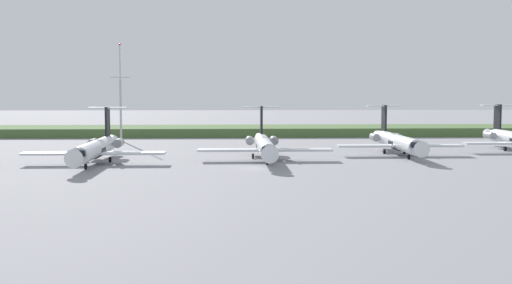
{
  "coord_description": "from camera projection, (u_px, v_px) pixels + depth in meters",
  "views": [
    {
      "loc": [
        -4.66,
        -99.86,
        12.13
      ],
      "look_at": [
        0.0,
        13.1,
        3.0
      ],
      "focal_mm": 45.97,
      "sensor_mm": 36.0,
      "label": 1
    }
  ],
  "objects": [
    {
      "name": "regional_jet_fourth",
      "position": [
        397.0,
        141.0,
        121.03
      ],
      "size": [
        22.81,
        31.0,
        9.0
      ],
      "color": "silver",
      "rests_on": "ground"
    },
    {
      "name": "antenna_mast",
      "position": [
        121.0,
        101.0,
        153.28
      ],
      "size": [
        4.4,
        0.5,
        22.8
      ],
      "color": "#B2B2B7",
      "rests_on": "ground"
    },
    {
      "name": "grass_berm",
      "position": [
        247.0,
        131.0,
        173.22
      ],
      "size": [
        320.0,
        20.0,
        2.28
      ],
      "primitive_type": "cube",
      "color": "#4C6B38",
      "rests_on": "ground"
    },
    {
      "name": "regional_jet_third",
      "position": [
        264.0,
        145.0,
        112.69
      ],
      "size": [
        22.81,
        31.0,
        9.0
      ],
      "color": "silver",
      "rests_on": "ground"
    },
    {
      "name": "regional_jet_second",
      "position": [
        96.0,
        148.0,
        106.89
      ],
      "size": [
        22.81,
        31.0,
        9.0
      ],
      "color": "silver",
      "rests_on": "ground"
    },
    {
      "name": "ground_plane",
      "position": [
        253.0,
        150.0,
        130.5
      ],
      "size": [
        500.0,
        500.0,
        0.0
      ],
      "primitive_type": "plane",
      "color": "gray"
    }
  ]
}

